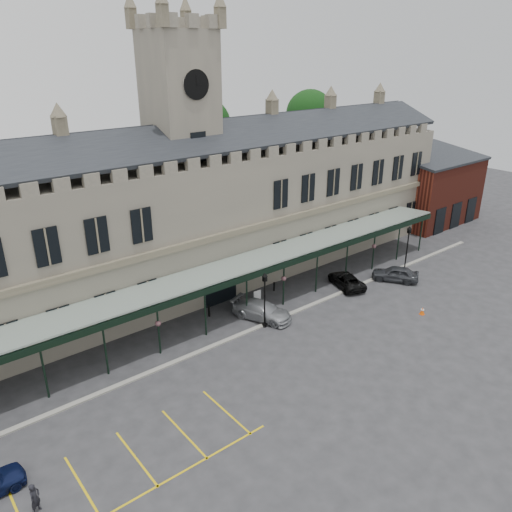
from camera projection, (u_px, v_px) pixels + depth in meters
ground at (308, 358)px, 35.90m from camera, size 140.00×140.00×0.00m
station_building at (187, 218)px, 44.86m from camera, size 60.00×10.36×17.30m
clock_tower at (182, 144)px, 42.37m from camera, size 5.60×5.60×24.80m
canopy at (245, 292)px, 40.34m from camera, size 50.00×4.10×4.30m
brick_annex at (430, 189)px, 63.31m from camera, size 12.40×8.36×9.23m
kerb at (260, 326)px, 39.83m from camera, size 60.00×0.40×0.12m
parking_markings at (140, 464)px, 26.71m from camera, size 16.00×6.00×0.01m
tree_behind_mid at (203, 127)px, 53.59m from camera, size 6.00×6.00×16.00m
tree_behind_right at (310, 115)px, 62.85m from camera, size 6.00×6.00×16.00m
lamp_post_mid at (265, 295)px, 38.86m from camera, size 0.45×0.45×4.74m
lamp_post_right at (408, 245)px, 48.97m from camera, size 0.45×0.45×4.72m
traffic_cone at (422, 311)px, 41.65m from camera, size 0.42×0.42×0.67m
sign_board at (257, 297)px, 43.25m from camera, size 0.75×0.09×1.28m
bollard_left at (209, 311)px, 41.29m from camera, size 0.17×0.17×0.98m
bollard_right at (274, 287)px, 45.68m from camera, size 0.15×0.15×0.86m
car_taxi at (262, 311)px, 40.85m from camera, size 3.86×5.49×1.48m
car_van at (346, 280)px, 46.47m from camera, size 3.39×4.91×1.24m
car_right_a at (395, 274)px, 47.57m from camera, size 3.88×4.55×1.47m
person_a at (35, 498)px, 23.67m from camera, size 0.73×0.69×1.67m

